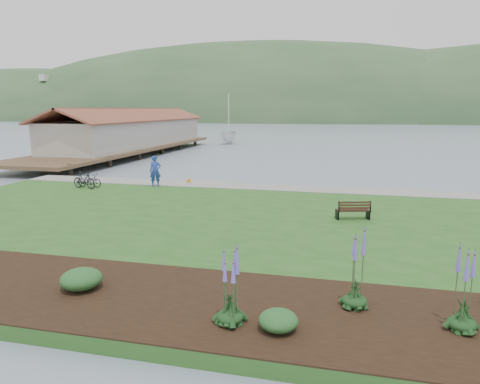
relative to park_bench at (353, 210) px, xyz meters
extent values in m
plane|color=slate|center=(-5.09, 0.18, -0.85)|extent=(600.00, 600.00, 0.00)
cube|color=#24521D|center=(-5.09, -1.82, -0.65)|extent=(34.00, 20.00, 0.40)
cube|color=gray|center=(-5.09, 7.08, -0.44)|extent=(34.00, 2.20, 0.03)
cube|color=black|center=(-2.09, -9.62, -0.43)|extent=(24.00, 4.40, 0.04)
cube|color=#4C3826|center=(-25.09, 26.18, 0.00)|extent=(8.00, 36.00, 0.30)
cube|color=#B2ADA3|center=(-25.09, 28.18, 1.65)|extent=(6.40, 28.00, 3.00)
cube|color=black|center=(-0.03, 0.09, -0.04)|extent=(1.53, 0.88, 0.05)
cube|color=black|center=(0.05, -0.17, 0.23)|extent=(1.43, 0.52, 0.45)
cube|color=black|center=(-0.71, -0.10, -0.25)|extent=(0.19, 0.49, 0.40)
cube|color=black|center=(0.66, 0.28, -0.25)|extent=(0.19, 0.49, 0.40)
imported|color=#223E9E|center=(-12.19, 5.72, 0.71)|extent=(1.01, 0.88, 2.32)
imported|color=black|center=(-16.19, 4.51, -0.02)|extent=(0.62, 1.67, 0.86)
imported|color=black|center=(-16.24, 4.01, 0.08)|extent=(0.88, 1.83, 1.06)
imported|color=silver|center=(-17.65, 44.60, -0.85)|extent=(9.43, 9.59, 24.04)
cube|color=orange|center=(-10.57, 7.38, -0.30)|extent=(0.19, 0.29, 0.29)
ellipsoid|color=#123314|center=(-2.97, -10.56, -0.26)|extent=(0.62, 0.62, 0.31)
cone|color=#5E4EB5|center=(-2.97, -10.56, 0.77)|extent=(0.40, 0.40, 1.75)
ellipsoid|color=#123314|center=(-0.15, -9.04, -0.26)|extent=(0.62, 0.62, 0.31)
cone|color=#5E4EB5|center=(-0.15, -9.04, 0.91)|extent=(0.32, 0.32, 2.02)
ellipsoid|color=#123314|center=(2.15, -9.66, -0.26)|extent=(0.62, 0.62, 0.31)
cone|color=#5E4EB5|center=(2.15, -9.66, 0.77)|extent=(0.32, 0.32, 1.74)
ellipsoid|color=#1E4C21|center=(-7.44, -9.64, -0.13)|extent=(1.13, 1.13, 0.56)
ellipsoid|color=#1E4C21|center=(-1.84, -10.60, -0.19)|extent=(0.90, 0.90, 0.45)
camera|label=1|loc=(-0.63, -19.37, 4.45)|focal=32.00mm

